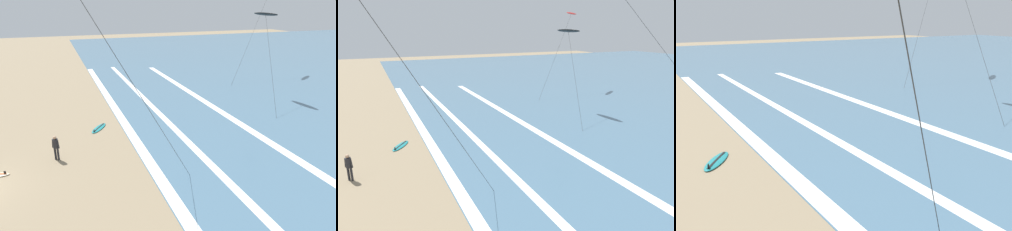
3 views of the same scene
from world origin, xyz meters
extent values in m
cube|color=white|center=(-1.98, 9.87, 0.01)|extent=(55.62, 0.69, 0.01)
cube|color=white|center=(-0.15, 13.24, 0.01)|extent=(59.79, 0.53, 0.01)
ellipsoid|color=teal|center=(-6.43, 7.76, 0.04)|extent=(2.08, 1.65, 0.09)
cube|color=black|center=(-6.43, 7.76, 0.09)|extent=(1.55, 1.06, 0.01)
cube|color=black|center=(-5.75, 7.31, 0.17)|extent=(0.11, 0.08, 0.16)
cylinder|color=#333333|center=(-17.36, 28.47, 5.14)|extent=(5.49, 8.12, 10.30)
cylinder|color=#333333|center=(-6.74, 23.42, 4.06)|extent=(6.41, 2.61, 8.12)
camera|label=1|loc=(16.32, 5.13, 9.20)|focal=33.35mm
camera|label=2|loc=(15.54, 6.17, 8.37)|focal=32.18mm
camera|label=3|loc=(8.18, 5.08, 5.76)|focal=39.27mm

